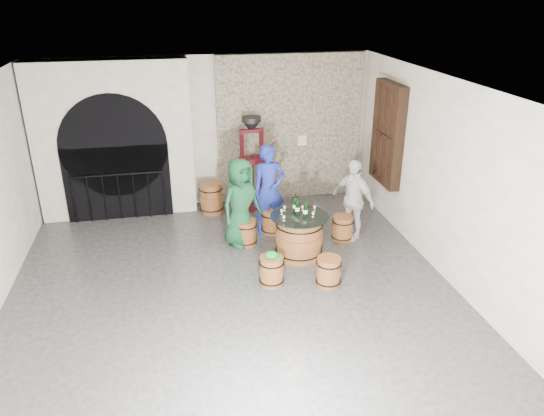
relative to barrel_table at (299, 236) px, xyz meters
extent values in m
plane|color=#2A2A2C|center=(-1.31, -1.15, -0.39)|extent=(8.00, 8.00, 0.00)
plane|color=silver|center=(-1.31, 2.85, 1.21)|extent=(8.00, 0.00, 8.00)
plane|color=silver|center=(-1.31, -5.15, 1.21)|extent=(8.00, 0.00, 8.00)
plane|color=silver|center=(2.19, -1.15, 1.21)|extent=(0.00, 8.00, 8.00)
plane|color=beige|center=(-1.31, -1.15, 2.81)|extent=(8.00, 8.00, 0.00)
cube|color=gray|center=(0.49, 2.79, 1.21)|extent=(3.20, 0.12, 3.18)
cube|color=silver|center=(-3.21, 2.60, 1.21)|extent=(3.10, 0.50, 3.18)
cube|color=black|center=(-3.21, 2.33, 0.38)|extent=(2.10, 0.03, 1.55)
cylinder|color=black|center=(-3.21, 2.33, 1.16)|extent=(2.10, 0.03, 2.10)
cylinder|color=black|center=(-3.21, 2.27, 0.59)|extent=(1.79, 0.04, 0.04)
cylinder|color=black|center=(-4.10, 2.27, 0.10)|extent=(0.02, 0.02, 0.98)
cylinder|color=black|center=(-3.81, 2.27, 0.10)|extent=(0.02, 0.02, 0.98)
cylinder|color=black|center=(-3.51, 2.27, 0.10)|extent=(0.02, 0.02, 0.98)
cylinder|color=black|center=(-3.21, 2.27, 0.10)|extent=(0.02, 0.02, 0.98)
cylinder|color=black|center=(-2.91, 2.27, 0.10)|extent=(0.02, 0.02, 0.98)
cylinder|color=black|center=(-2.62, 2.27, 0.10)|extent=(0.02, 0.02, 0.98)
cylinder|color=black|center=(-2.32, 2.27, 0.10)|extent=(0.02, 0.02, 0.98)
cube|color=black|center=(2.08, 1.25, 1.41)|extent=(0.20, 1.10, 2.00)
cube|color=black|center=(2.03, 1.25, 1.41)|extent=(0.06, 0.88, 1.76)
cube|color=black|center=(2.06, 1.25, 1.41)|extent=(0.22, 0.92, 0.06)
cube|color=black|center=(2.06, 0.96, 1.41)|extent=(0.22, 0.06, 1.80)
cube|color=black|center=(2.06, 1.25, 1.41)|extent=(0.22, 0.06, 1.80)
cube|color=black|center=(2.06, 1.54, 1.41)|extent=(0.22, 0.06, 1.80)
cylinder|color=brown|center=(0.00, 0.00, -0.02)|extent=(0.79, 0.79, 0.75)
cylinder|color=brown|center=(0.00, 0.00, -0.02)|extent=(0.85, 0.85, 0.16)
torus|color=black|center=(0.00, 0.00, -0.27)|extent=(0.85, 0.85, 0.02)
torus|color=black|center=(0.00, 0.00, 0.24)|extent=(0.85, 0.85, 0.02)
cylinder|color=brown|center=(0.00, 0.00, 0.37)|extent=(0.81, 0.81, 0.02)
cylinder|color=black|center=(0.00, 0.00, 0.39)|extent=(1.03, 1.03, 0.01)
cylinder|color=brown|center=(-0.86, 0.63, -0.16)|extent=(0.38, 0.38, 0.47)
cylinder|color=brown|center=(-0.86, 0.63, -0.16)|extent=(0.40, 0.40, 0.10)
torus|color=black|center=(-0.86, 0.63, -0.32)|extent=(0.41, 0.41, 0.02)
torus|color=black|center=(-0.86, 0.63, 0.00)|extent=(0.41, 0.41, 0.02)
cylinder|color=brown|center=(-0.86, 0.63, 0.09)|extent=(0.38, 0.38, 0.02)
cylinder|color=brown|center=(-0.29, 1.03, -0.16)|extent=(0.38, 0.38, 0.47)
cylinder|color=brown|center=(-0.29, 1.03, -0.16)|extent=(0.40, 0.40, 0.10)
torus|color=black|center=(-0.29, 1.03, -0.32)|extent=(0.41, 0.41, 0.02)
torus|color=black|center=(-0.29, 1.03, 0.00)|extent=(0.41, 0.41, 0.02)
cylinder|color=brown|center=(-0.29, 1.03, 0.09)|extent=(0.38, 0.38, 0.02)
cylinder|color=brown|center=(0.97, 0.45, -0.16)|extent=(0.38, 0.38, 0.47)
cylinder|color=brown|center=(0.97, 0.45, -0.16)|extent=(0.40, 0.40, 0.10)
torus|color=black|center=(0.97, 0.45, -0.32)|extent=(0.41, 0.41, 0.02)
torus|color=black|center=(0.97, 0.45, 0.00)|extent=(0.41, 0.41, 0.02)
cylinder|color=brown|center=(0.97, 0.45, 0.09)|extent=(0.38, 0.38, 0.02)
cylinder|color=brown|center=(0.23, -1.04, -0.16)|extent=(0.38, 0.38, 0.47)
cylinder|color=brown|center=(0.23, -1.04, -0.16)|extent=(0.40, 0.40, 0.10)
torus|color=black|center=(0.23, -1.04, -0.32)|extent=(0.41, 0.41, 0.02)
torus|color=black|center=(0.23, -1.04, 0.00)|extent=(0.41, 0.41, 0.02)
cylinder|color=brown|center=(0.23, -1.04, 0.09)|extent=(0.38, 0.38, 0.02)
cylinder|color=brown|center=(-0.67, -0.83, -0.16)|extent=(0.38, 0.38, 0.47)
cylinder|color=brown|center=(-0.67, -0.83, -0.16)|extent=(0.40, 0.40, 0.10)
torus|color=black|center=(-0.67, -0.83, -0.32)|extent=(0.41, 0.41, 0.02)
torus|color=black|center=(-0.67, -0.83, 0.00)|extent=(0.41, 0.41, 0.02)
cylinder|color=brown|center=(-0.67, -0.83, 0.09)|extent=(0.38, 0.38, 0.02)
ellipsoid|color=#0C8529|center=(-0.67, -0.83, 0.14)|extent=(0.20, 0.20, 0.11)
cylinder|color=#0C8529|center=(-0.59, -0.86, 0.10)|extent=(0.13, 0.13, 0.01)
imported|color=#134426|center=(-0.93, 0.69, 0.44)|extent=(0.97, 0.89, 1.67)
imported|color=navy|center=(-0.32, 1.13, 0.48)|extent=(0.69, 0.51, 1.75)
imported|color=silver|center=(1.17, 0.54, 0.39)|extent=(0.82, 0.98, 1.56)
cylinder|color=black|center=(-0.03, 0.06, 0.51)|extent=(0.07, 0.07, 0.22)
cylinder|color=white|center=(-0.03, 0.06, 0.50)|extent=(0.08, 0.08, 0.06)
cone|color=black|center=(-0.03, 0.06, 0.63)|extent=(0.07, 0.07, 0.05)
cylinder|color=black|center=(-0.03, 0.06, 0.69)|extent=(0.03, 0.03, 0.07)
cylinder|color=black|center=(0.08, -0.07, 0.51)|extent=(0.07, 0.07, 0.22)
cylinder|color=white|center=(0.08, -0.07, 0.50)|extent=(0.08, 0.08, 0.06)
cone|color=black|center=(0.08, -0.07, 0.63)|extent=(0.07, 0.07, 0.05)
cylinder|color=black|center=(0.08, -0.07, 0.69)|extent=(0.03, 0.03, 0.07)
cylinder|color=black|center=(-0.03, 0.20, 0.51)|extent=(0.07, 0.07, 0.22)
cylinder|color=white|center=(-0.03, 0.20, 0.50)|extent=(0.08, 0.08, 0.06)
cone|color=black|center=(-0.03, 0.20, 0.63)|extent=(0.07, 0.07, 0.05)
cylinder|color=black|center=(-0.03, 0.20, 0.69)|extent=(0.03, 0.03, 0.07)
cylinder|color=brown|center=(-1.35, 2.25, -0.07)|extent=(0.45, 0.45, 0.64)
cylinder|color=brown|center=(-1.35, 2.25, -0.07)|extent=(0.49, 0.49, 0.14)
torus|color=black|center=(-1.35, 2.25, -0.29)|extent=(0.50, 0.50, 0.02)
torus|color=black|center=(-1.35, 2.25, 0.15)|extent=(0.50, 0.50, 0.02)
cylinder|color=brown|center=(-1.35, 2.25, 0.26)|extent=(0.46, 0.46, 0.02)
cube|color=#460B12|center=(-0.44, 2.35, -0.34)|extent=(0.59, 0.50, 0.11)
cube|color=#460B12|center=(-0.44, 2.35, 0.69)|extent=(0.53, 0.37, 0.13)
cube|color=#460B12|center=(-0.44, 2.35, 1.32)|extent=(0.51, 0.18, 0.07)
cylinder|color=black|center=(-0.44, 2.35, 0.24)|extent=(0.06, 0.06, 1.06)
cylinder|color=black|center=(-0.44, 2.35, 1.57)|extent=(0.40, 0.40, 0.10)
cone|color=black|center=(-0.44, 2.35, 1.44)|extent=(0.40, 0.40, 0.21)
cube|color=#460B12|center=(-0.65, 2.33, 0.51)|extent=(0.08, 0.08, 1.70)
cube|color=#460B12|center=(-0.23, 2.37, 0.51)|extent=(0.08, 0.08, 1.70)
cylinder|color=#460B12|center=(-0.12, 2.34, 0.93)|extent=(0.45, 0.08, 0.33)
cube|color=silver|center=(0.74, 2.71, 0.96)|extent=(0.18, 0.10, 0.22)
camera|label=1|loc=(-2.12, -7.90, 4.09)|focal=34.00mm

